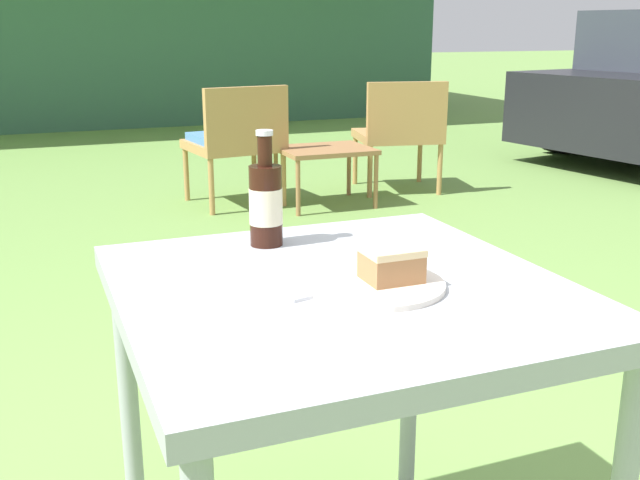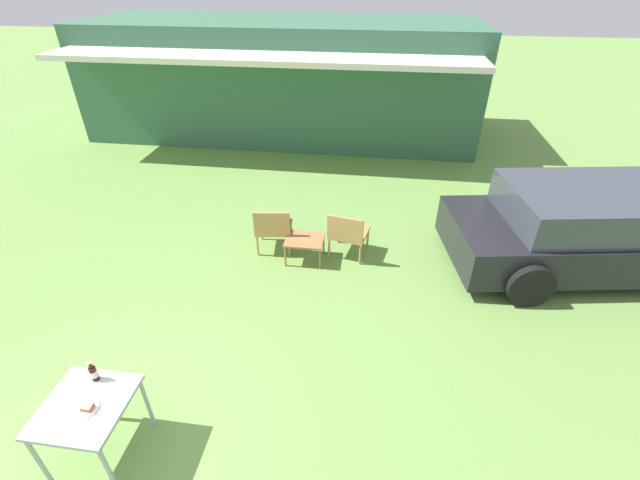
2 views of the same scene
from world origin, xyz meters
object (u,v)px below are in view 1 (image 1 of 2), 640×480
wicker_chair_plain (400,129)px  cola_bottle_near (266,202)px  cake_on_plate (382,276)px  patio_table (341,327)px  garden_side_table (325,154)px  wicker_chair_cushioned (236,138)px

wicker_chair_plain → cola_bottle_near: (-2.10, -3.42, 0.38)m
cake_on_plate → wicker_chair_plain: bearing=61.9°
cake_on_plate → cola_bottle_near: 0.34m
wicker_chair_plain → patio_table: (-2.05, -3.69, 0.21)m
garden_side_table → patio_table: patio_table is taller
wicker_chair_cushioned → cake_on_plate: bearing=70.9°
wicker_chair_cushioned → cola_bottle_near: (-0.89, -3.44, 0.38)m
wicker_chair_cushioned → cola_bottle_near: 3.57m
wicker_chair_plain → cake_on_plate: (-1.99, -3.73, 0.31)m
patio_table → cake_on_plate: 0.12m
wicker_chair_plain → wicker_chair_cushioned: bearing=10.7°
garden_side_table → cake_on_plate: 3.80m
wicker_chair_plain → cake_on_plate: size_ratio=3.42×
wicker_chair_plain → cola_bottle_near: 4.03m
garden_side_table → cake_on_plate: cake_on_plate is taller
wicker_chair_cushioned → patio_table: 3.81m
patio_table → cake_on_plate: bearing=-37.6°
cola_bottle_near → wicker_chair_cushioned: bearing=75.6°
garden_side_table → patio_table: size_ratio=0.78×
wicker_chair_plain → patio_table: size_ratio=1.04×
wicker_chair_cushioned → cake_on_plate: 3.84m
patio_table → cola_bottle_near: (-0.05, 0.27, 0.17)m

